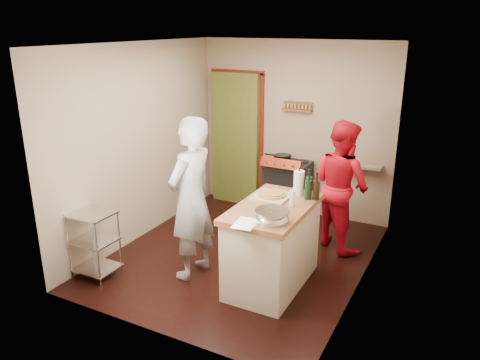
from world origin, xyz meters
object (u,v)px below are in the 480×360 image
at_px(island, 273,244).
at_px(person_red, 341,185).
at_px(person_stripe, 191,199).
at_px(stove, 287,189).
at_px(wire_shelving, 94,241).

distance_m(island, person_red, 1.40).
relative_size(person_stripe, person_red, 1.11).
distance_m(stove, person_stripe, 2.15).
height_order(stove, person_red, person_red).
height_order(stove, wire_shelving, stove).
height_order(stove, island, island).
height_order(island, person_stripe, person_stripe).
bearing_deg(stove, person_red, -30.16).
height_order(wire_shelving, person_stripe, person_stripe).
relative_size(stove, wire_shelving, 1.26).
distance_m(stove, island, 1.94).
xyz_separation_m(stove, island, (0.57, -1.85, 0.05)).
xyz_separation_m(stove, person_red, (0.95, -0.55, 0.39)).
xyz_separation_m(wire_shelving, person_red, (2.28, 2.07, 0.41)).
distance_m(wire_shelving, person_stripe, 1.23).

